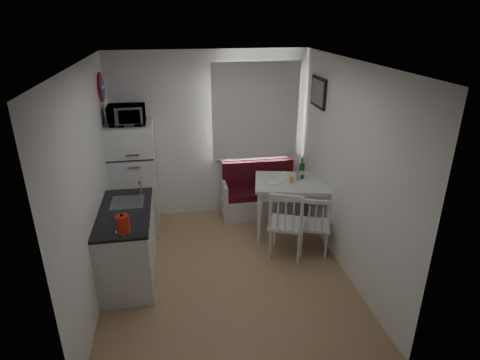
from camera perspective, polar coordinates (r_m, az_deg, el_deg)
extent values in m
cube|color=tan|center=(5.30, -1.94, -12.87)|extent=(3.00, 3.50, 0.02)
cube|color=white|center=(4.33, -2.41, 16.33)|extent=(3.00, 3.50, 0.02)
cube|color=white|center=(6.30, -4.29, 6.26)|extent=(3.00, 0.02, 2.60)
cube|color=white|center=(3.14, 2.23, -11.93)|extent=(3.00, 0.02, 2.60)
cube|color=white|center=(4.72, -20.49, -0.95)|extent=(0.02, 3.50, 2.60)
cube|color=white|center=(5.06, 14.94, 1.32)|extent=(0.02, 3.50, 2.60)
cube|color=silver|center=(6.29, 2.09, 9.34)|extent=(1.22, 0.06, 1.47)
cube|color=white|center=(6.21, 2.23, 9.64)|extent=(1.35, 0.02, 1.50)
cube|color=silver|center=(5.20, -15.63, -8.90)|extent=(0.60, 1.30, 0.86)
cube|color=black|center=(4.98, -16.17, -4.43)|extent=(0.62, 1.32, 0.03)
cube|color=#99999E|center=(5.21, -15.66, -3.52)|extent=(0.40, 0.40, 0.10)
cylinder|color=silver|center=(5.29, -13.98, -0.81)|extent=(0.02, 0.02, 0.26)
cylinder|color=#1C3CAB|center=(5.87, -19.02, 12.41)|extent=(0.03, 0.40, 0.40)
cube|color=black|center=(5.83, 11.07, 12.14)|extent=(0.04, 0.52, 0.42)
cube|color=silver|center=(6.58, 2.79, -3.58)|extent=(1.22, 0.47, 0.34)
cube|color=#51101A|center=(6.48, 2.83, -1.79)|extent=(1.16, 0.43, 0.11)
cube|color=#51101A|center=(6.54, 2.54, 0.94)|extent=(1.16, 0.09, 0.43)
cube|color=silver|center=(5.83, 7.68, -0.39)|extent=(1.25, 1.00, 0.04)
cube|color=silver|center=(5.87, 7.64, -1.19)|extent=(1.12, 0.87, 0.13)
cylinder|color=silver|center=(6.01, 7.48, -4.05)|extent=(0.07, 0.07, 0.79)
cube|color=silver|center=(5.42, 6.70, -6.20)|extent=(0.60, 0.59, 0.04)
cube|color=silver|center=(5.13, 7.44, -4.67)|extent=(0.42, 0.22, 0.48)
cube|color=silver|center=(5.56, 10.56, -6.30)|extent=(0.51, 0.50, 0.04)
cube|color=silver|center=(5.31, 11.37, -4.98)|extent=(0.38, 0.16, 0.43)
cube|color=white|center=(6.14, -14.85, 0.32)|extent=(0.66, 0.66, 1.64)
imported|color=white|center=(5.80, -15.84, 8.90)|extent=(0.49, 0.33, 0.27)
cylinder|color=red|center=(4.45, -16.34, -5.99)|extent=(0.17, 0.17, 0.23)
cylinder|color=orange|center=(5.75, 7.39, 0.02)|extent=(0.06, 0.06, 0.09)
cylinder|color=#7895CC|center=(5.87, 8.33, 0.54)|extent=(0.07, 0.07, 0.11)
cylinder|color=white|center=(5.76, 4.79, -0.23)|extent=(0.25, 0.25, 0.02)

